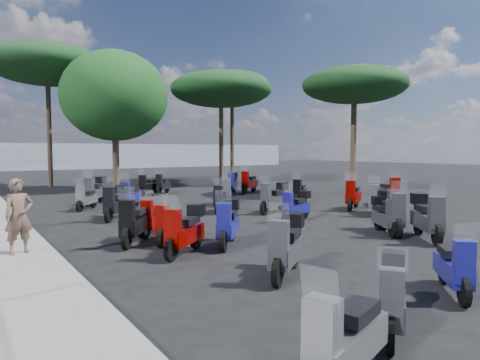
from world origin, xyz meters
TOP-DOWN VIEW (x-y plane):
  - ground at (0.00, 0.00)m, footprint 120.00×120.00m
  - woman at (-5.65, -0.88)m, footprint 0.62×0.48m
  - scooter_0 at (-3.77, -7.75)m, footprint 1.55×0.72m
  - scooter_1 at (-1.89, -4.70)m, footprint 1.48×1.18m
  - scooter_2 at (-3.20, -0.67)m, footprint 1.15×1.50m
  - scooter_3 at (-2.41, 0.09)m, footprint 1.12×1.22m
  - scooter_4 at (-2.65, 5.91)m, footprint 1.05×1.21m
  - scooter_5 at (-1.91, 7.40)m, footprint 1.25×1.56m
  - scooter_6 at (-2.36, -7.23)m, footprint 1.28×0.99m
  - scooter_7 at (-2.66, -2.26)m, footprint 1.41×1.15m
  - scooter_8 at (-1.45, -2.07)m, footprint 1.26×1.38m
  - scooter_9 at (-2.42, 3.16)m, footprint 1.21×1.48m
  - scooter_10 at (-1.30, 4.98)m, footprint 1.19×1.42m
  - scooter_11 at (1.26, 9.51)m, footprint 1.50×0.93m
  - scooter_13 at (-0.39, -6.88)m, footprint 1.13×1.13m
  - scooter_14 at (2.19, -0.32)m, footprint 1.47×0.70m
  - scooter_15 at (2.72, 1.46)m, footprint 1.64×0.87m
  - scooter_16 at (1.23, 2.57)m, footprint 1.27×1.14m
  - scooter_17 at (2.06, 9.67)m, footprint 1.23×1.27m
  - scooter_19 at (2.80, -3.19)m, footprint 1.00×1.39m
  - scooter_20 at (2.95, -3.26)m, footprint 1.29×1.53m
  - scooter_21 at (5.35, -0.80)m, footprint 1.47×1.21m
  - scooter_22 at (2.37, 4.20)m, footprint 0.93×1.65m
  - scooter_23 at (4.94, 7.62)m, footprint 1.30×1.48m
  - scooter_26 at (5.69, 0.45)m, footprint 1.59×1.06m
  - scooter_27 at (7.82, 0.47)m, footprint 1.04×1.69m
  - scooter_28 at (5.12, 2.80)m, footprint 1.41×1.11m
  - scooter_29 at (5.99, 7.66)m, footprint 1.60×1.15m
  - scooter_30 at (3.01, -4.27)m, footprint 1.29×1.53m
  - scooter_31 at (-2.49, -1.04)m, footprint 1.12×1.22m
  - broadleaf_tree at (0.79, 13.10)m, footprint 5.81×5.81m
  - pine_0 at (7.39, 12.70)m, footprint 6.38×6.38m
  - pine_1 at (10.08, 15.60)m, footprint 5.37×5.37m
  - pine_2 at (-1.85, 17.33)m, footprint 6.85×6.85m
  - pine_3 at (9.98, 4.25)m, footprint 5.21×5.21m
  - distant_hills at (0.00, 45.00)m, footprint 70.00×8.00m

SIDE VIEW (x-z plane):
  - ground at x=0.00m, z-range 0.00..0.00m
  - scooter_13 at x=-0.39m, z-range -0.18..1.01m
  - scooter_4 at x=-2.65m, z-range -0.18..1.02m
  - scooter_3 at x=-2.41m, z-range -0.19..1.05m
  - scooter_31 at x=-2.49m, z-range -0.19..1.05m
  - scooter_0 at x=-3.77m, z-range -0.20..1.08m
  - scooter_6 at x=-2.36m, z-range -0.15..1.04m
  - scooter_16 at x=1.23m, z-range -0.20..1.09m
  - scooter_14 at x=2.19m, z-range -0.15..1.06m
  - scooter_11 at x=1.26m, z-range -0.20..1.11m
  - scooter_17 at x=2.06m, z-range -0.20..1.12m
  - scooter_28 at x=5.12m, z-range -0.21..1.14m
  - scooter_19 at x=2.80m, z-range -0.15..1.10m
  - scooter_10 at x=-1.30m, z-range -0.21..1.18m
  - scooter_22 at x=2.37m, z-range -0.22..1.19m
  - scooter_2 at x=-3.20m, z-range -0.22..1.20m
  - scooter_26 at x=5.69m, z-range -0.22..1.21m
  - scooter_7 at x=-2.66m, z-range -0.16..1.16m
  - scooter_29 at x=5.99m, z-range -0.23..1.25m
  - scooter_27 at x=7.82m, z-range -0.23..1.25m
  - scooter_8 at x=-1.45m, z-range -0.17..1.19m
  - scooter_15 at x=2.72m, z-range -0.17..1.20m
  - scooter_1 at x=-1.89m, z-range -0.17..1.21m
  - scooter_21 at x=5.35m, z-range -0.17..1.22m
  - scooter_9 at x=-2.42m, z-range -0.17..1.22m
  - scooter_23 at x=4.94m, z-range -0.18..1.26m
  - scooter_20 at x=2.95m, z-range -0.18..1.27m
  - scooter_30 at x=3.01m, z-range -0.18..1.27m
  - scooter_5 at x=-1.91m, z-range -0.18..1.28m
  - woman at x=-5.65m, z-range 0.15..1.67m
  - distant_hills at x=0.00m, z-range 0.00..3.00m
  - broadleaf_tree at x=0.79m, z-range 1.35..9.02m
  - pine_3 at x=9.98m, z-range 2.25..8.61m
  - pine_0 at x=7.39m, z-range 2.44..9.57m
  - pine_1 at x=10.08m, z-range 2.97..10.84m
  - pine_2 at x=-1.85m, z-range 3.02..11.49m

